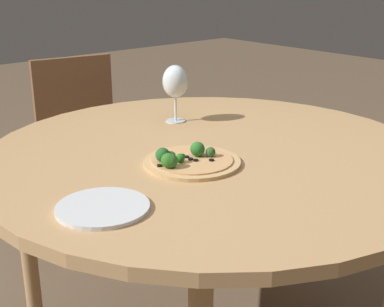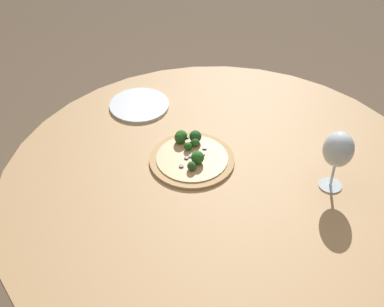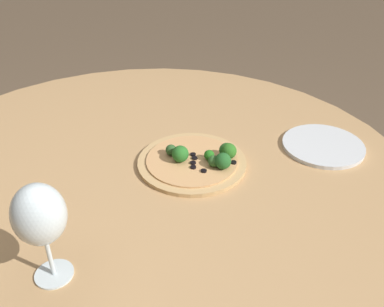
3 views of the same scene
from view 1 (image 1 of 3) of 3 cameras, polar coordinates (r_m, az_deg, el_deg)
dining_table at (r=1.58m, az=1.95°, el=-1.67°), size 1.32×1.32×0.76m
chair at (r=2.54m, az=-11.26°, el=1.19°), size 0.46×0.46×0.87m
pizza at (r=1.44m, az=-0.36°, el=-0.72°), size 0.26×0.26×0.05m
wine_glass at (r=1.81m, az=-1.80°, el=7.60°), size 0.09×0.09×0.19m
plate_near at (r=1.20m, az=-9.50°, el=-5.70°), size 0.21×0.21×0.01m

